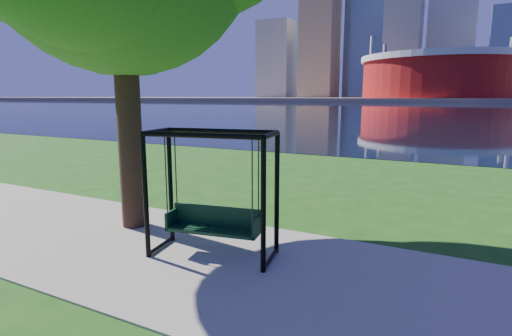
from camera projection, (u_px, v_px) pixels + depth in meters
The scene contains 7 objects.
ground at pixel (252, 257), 6.86m from camera, with size 900.00×900.00×0.00m, color #1E5114.
path at pixel (237, 267), 6.42m from camera, with size 120.00×4.00×0.03m, color #9E937F.
river at pixel (450, 108), 96.02m from camera, with size 900.00×180.00×0.02m, color black.
far_bank at pixel (460, 99), 274.16m from camera, with size 900.00×228.00×2.00m, color #937F60.
stadium at pixel (440, 75), 214.29m from camera, with size 83.00×83.00×32.00m.
skyline at pixel (458, 49), 281.64m from camera, with size 392.00×66.00×96.50m.
swing at pixel (213, 197), 6.73m from camera, with size 2.24×1.28×2.17m.
Camera 1 is at (3.05, -5.72, 2.71)m, focal length 28.00 mm.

